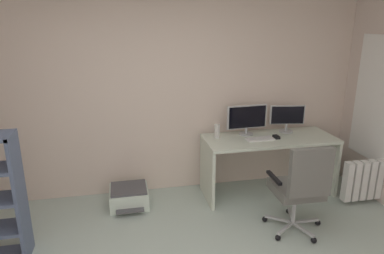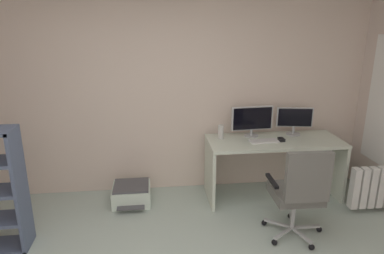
# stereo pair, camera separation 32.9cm
# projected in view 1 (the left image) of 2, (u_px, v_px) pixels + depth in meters

# --- Properties ---
(wall_back) EXTENTS (5.30, 0.10, 2.67)m
(wall_back) POSITION_uv_depth(u_px,v_px,m) (153.00, 89.00, 4.30)
(wall_back) COLOR beige
(wall_back) RESTS_ON ground
(desk) EXTENTS (1.63, 0.65, 0.75)m
(desk) POSITION_uv_depth(u_px,v_px,m) (269.00, 152.00, 4.39)
(desk) COLOR silver
(desk) RESTS_ON ground
(monitor_main) EXTENTS (0.53, 0.18, 0.38)m
(monitor_main) POSITION_uv_depth(u_px,v_px,m) (247.00, 118.00, 4.38)
(monitor_main) COLOR #B2B5B7
(monitor_main) RESTS_ON desk
(monitor_secondary) EXTENTS (0.45, 0.18, 0.35)m
(monitor_secondary) POSITION_uv_depth(u_px,v_px,m) (287.00, 116.00, 4.49)
(monitor_secondary) COLOR #B2B5B7
(monitor_secondary) RESTS_ON desk
(keyboard) EXTENTS (0.35, 0.15, 0.02)m
(keyboard) POSITION_uv_depth(u_px,v_px,m) (260.00, 139.00, 4.24)
(keyboard) COLOR silver
(keyboard) RESTS_ON desk
(computer_mouse) EXTENTS (0.06, 0.10, 0.03)m
(computer_mouse) POSITION_uv_depth(u_px,v_px,m) (276.00, 137.00, 4.30)
(computer_mouse) COLOR black
(computer_mouse) RESTS_ON desk
(desktop_speaker) EXTENTS (0.07, 0.07, 0.17)m
(desktop_speaker) POSITION_uv_depth(u_px,v_px,m) (217.00, 131.00, 4.30)
(desktop_speaker) COLOR silver
(desktop_speaker) RESTS_ON desk
(office_chair) EXTENTS (0.61, 0.63, 1.01)m
(office_chair) POSITION_uv_depth(u_px,v_px,m) (301.00, 185.00, 3.51)
(office_chair) COLOR #B7BABC
(office_chair) RESTS_ON ground
(printer) EXTENTS (0.45, 0.51, 0.23)m
(printer) POSITION_uv_depth(u_px,v_px,m) (129.00, 196.00, 4.20)
(printer) COLOR silver
(printer) RESTS_ON ground
(radiator) EXTENTS (0.80, 0.10, 0.49)m
(radiator) POSITION_uv_depth(u_px,v_px,m) (374.00, 179.00, 4.22)
(radiator) COLOR white
(radiator) RESTS_ON ground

